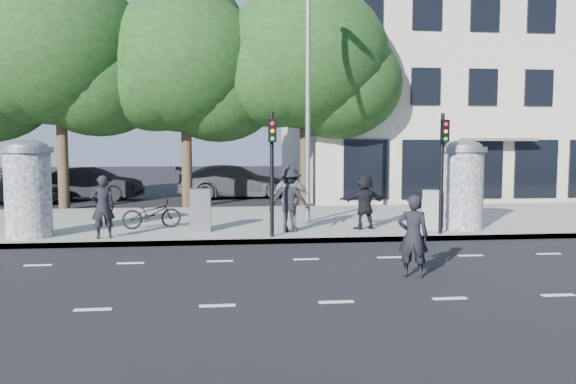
{
  "coord_description": "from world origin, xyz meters",
  "views": [
    {
      "loc": [
        -1.83,
        -11.38,
        2.66
      ],
      "look_at": [
        -0.2,
        3.5,
        1.41
      ],
      "focal_mm": 35.0,
      "sensor_mm": 36.0,
      "label": 1
    }
  ],
  "objects": [
    {
      "name": "ped_e",
      "position": [
        0.01,
        4.67,
        1.12
      ],
      "size": [
        1.26,
        0.91,
        1.93
      ],
      "primitive_type": "imported",
      "rotation": [
        0.0,
        0.0,
        2.89
      ],
      "color": "gray",
      "rests_on": "sidewalk"
    },
    {
      "name": "tree_mid_left",
      "position": [
        -8.5,
        12.5,
        6.5
      ],
      "size": [
        7.2,
        7.2,
        9.57
      ],
      "color": "#38281C",
      "rests_on": "ground"
    },
    {
      "name": "tree_center",
      "position": [
        1.5,
        12.3,
        6.31
      ],
      "size": [
        7.0,
        7.0,
        9.3
      ],
      "color": "#38281C",
      "rests_on": "ground"
    },
    {
      "name": "car_left",
      "position": [
        -11.55,
        15.21,
        0.79
      ],
      "size": [
        3.37,
        5.03,
        1.59
      ],
      "primitive_type": "imported",
      "rotation": [
        0.0,
        0.0,
        1.22
      ],
      "color": "#4A4C51",
      "rests_on": "ground"
    },
    {
      "name": "bicycle",
      "position": [
        -4.09,
        5.75,
        0.61
      ],
      "size": [
        1.03,
        1.84,
        0.91
      ],
      "primitive_type": "imported",
      "rotation": [
        0.0,
        0.0,
        1.83
      ],
      "color": "black",
      "rests_on": "sidewalk"
    },
    {
      "name": "curb",
      "position": [
        0.0,
        3.55,
        0.07
      ],
      "size": [
        40.0,
        0.1,
        0.16
      ],
      "primitive_type": "cube",
      "color": "slate",
      "rests_on": "ground"
    },
    {
      "name": "street_lamp",
      "position": [
        0.8,
        6.63,
        4.79
      ],
      "size": [
        0.25,
        0.93,
        8.0
      ],
      "color": "slate",
      "rests_on": "sidewalk"
    },
    {
      "name": "man_road",
      "position": [
        1.89,
        -0.56,
        0.84
      ],
      "size": [
        0.69,
        0.55,
        1.67
      ],
      "primitive_type": "imported",
      "rotation": [
        0.0,
        0.0,
        2.88
      ],
      "color": "black",
      "rests_on": "ground"
    },
    {
      "name": "building",
      "position": [
        12.0,
        19.99,
        5.99
      ],
      "size": [
        20.3,
        15.85,
        12.0
      ],
      "color": "#BEB39F",
      "rests_on": "ground"
    },
    {
      "name": "ped_d",
      "position": [
        -0.03,
        4.66,
        1.08
      ],
      "size": [
        1.35,
        1.0,
        1.87
      ],
      "primitive_type": "imported",
      "rotation": [
        0.0,
        0.0,
        2.86
      ],
      "color": "black",
      "rests_on": "sidewalk"
    },
    {
      "name": "ped_b",
      "position": [
        -5.14,
        4.04,
        1.0
      ],
      "size": [
        0.71,
        0.57,
        1.71
      ],
      "primitive_type": "imported",
      "rotation": [
        0.0,
        0.0,
        3.42
      ],
      "color": "black",
      "rests_on": "sidewalk"
    },
    {
      "name": "lane_dash_far",
      "position": [
        0.0,
        1.4,
        0.0
      ],
      "size": [
        32.0,
        0.12,
        0.01
      ],
      "primitive_type": "cube",
      "color": "silver",
      "rests_on": "ground"
    },
    {
      "name": "traffic_pole_far",
      "position": [
        4.2,
        3.79,
        2.23
      ],
      "size": [
        0.22,
        0.31,
        3.4
      ],
      "color": "black",
      "rests_on": "sidewalk"
    },
    {
      "name": "lane_dash_near",
      "position": [
        0.0,
        -2.2,
        0.0
      ],
      "size": [
        32.0,
        0.12,
        0.01
      ],
      "primitive_type": "cube",
      "color": "silver",
      "rests_on": "ground"
    },
    {
      "name": "car_right",
      "position": [
        -1.43,
        16.89,
        0.83
      ],
      "size": [
        3.3,
        6.03,
        1.66
      ],
      "primitive_type": "imported",
      "rotation": [
        0.0,
        0.0,
        1.75
      ],
      "color": "#4B4D52",
      "rests_on": "ground"
    },
    {
      "name": "traffic_pole_near",
      "position": [
        -0.6,
        3.79,
        2.23
      ],
      "size": [
        0.22,
        0.31,
        3.4
      ],
      "color": "black",
      "rests_on": "sidewalk"
    },
    {
      "name": "ad_column_left",
      "position": [
        -7.2,
        4.5,
        1.54
      ],
      "size": [
        1.36,
        1.36,
        2.65
      ],
      "color": "beige",
      "rests_on": "sidewalk"
    },
    {
      "name": "sidewalk",
      "position": [
        0.0,
        7.5,
        0.07
      ],
      "size": [
        40.0,
        8.0,
        0.15
      ],
      "primitive_type": "cube",
      "color": "gray",
      "rests_on": "ground"
    },
    {
      "name": "ground",
      "position": [
        0.0,
        0.0,
        0.0
      ],
      "size": [
        120.0,
        120.0,
        0.0
      ],
      "primitive_type": "plane",
      "color": "black",
      "rests_on": "ground"
    },
    {
      "name": "tree_near_left",
      "position": [
        -3.5,
        12.7,
        6.06
      ],
      "size": [
        6.8,
        6.8,
        8.97
      ],
      "color": "#38281C",
      "rests_on": "ground"
    },
    {
      "name": "cabinet_left",
      "position": [
        -2.6,
        5.07,
        0.77
      ],
      "size": [
        0.6,
        0.44,
        1.24
      ],
      "primitive_type": "cube",
      "rotation": [
        0.0,
        0.0,
        -0.02
      ],
      "color": "slate",
      "rests_on": "sidewalk"
    },
    {
      "name": "cabinet_right",
      "position": [
        4.29,
        4.77,
        0.73
      ],
      "size": [
        0.66,
        0.57,
        1.16
      ],
      "primitive_type": "cube",
      "rotation": [
        0.0,
        0.0,
        -0.36
      ],
      "color": "gray",
      "rests_on": "sidewalk"
    },
    {
      "name": "car_mid",
      "position": [
        -8.35,
        16.59,
        0.78
      ],
      "size": [
        2.33,
        4.95,
        1.57
      ],
      "primitive_type": "imported",
      "rotation": [
        0.0,
        0.0,
        1.43
      ],
      "color": "black",
      "rests_on": "ground"
    },
    {
      "name": "ped_f",
      "position": [
        2.27,
        4.95,
        0.98
      ],
      "size": [
        1.63,
        0.93,
        1.66
      ],
      "primitive_type": "imported",
      "rotation": [
        0.0,
        0.0,
        3.4
      ],
      "color": "black",
      "rests_on": "sidewalk"
    },
    {
      "name": "ad_column_right",
      "position": [
        5.2,
        4.7,
        1.54
      ],
      "size": [
        1.36,
        1.36,
        2.65
      ],
      "color": "beige",
      "rests_on": "sidewalk"
    }
  ]
}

